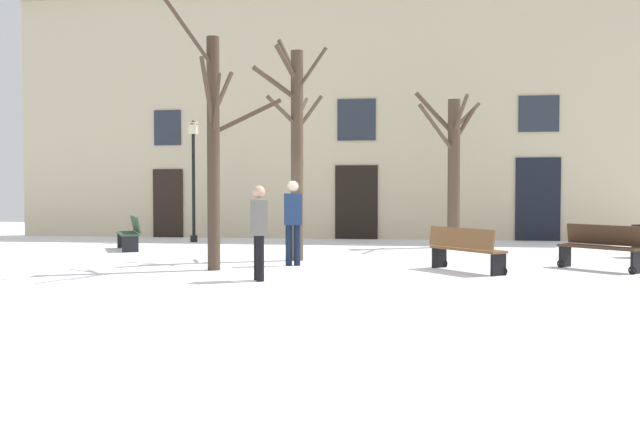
% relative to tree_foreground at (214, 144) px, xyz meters
% --- Properties ---
extents(ground_plane, '(36.06, 36.06, 0.00)m').
position_rel_tree_foreground_xyz_m(ground_plane, '(1.89, 0.22, -2.57)').
color(ground_plane, white).
extents(building_facade, '(22.54, 0.60, 8.38)m').
position_rel_tree_foreground_xyz_m(building_facade, '(1.90, 9.40, 1.67)').
color(building_facade, beige).
rests_on(building_facade, ground).
extents(tree_foreground, '(1.99, 2.22, 5.33)m').
position_rel_tree_foreground_xyz_m(tree_foreground, '(0.00, 0.00, 0.00)').
color(tree_foreground, '#423326').
rests_on(tree_foreground, ground).
extents(tree_right_of_center, '(1.89, 2.04, 4.37)m').
position_rel_tree_foreground_xyz_m(tree_right_of_center, '(5.05, 6.34, -0.28)').
color(tree_right_of_center, '#4C3D2D').
rests_on(tree_right_of_center, ground).
extents(tree_center, '(1.65, 1.88, 5.20)m').
position_rel_tree_foreground_xyz_m(tree_center, '(1.32, 2.16, 0.11)').
color(tree_center, '#4C3D2D').
rests_on(tree_center, ground).
extents(streetlamp, '(0.30, 0.30, 3.73)m').
position_rel_tree_foreground_xyz_m(streetlamp, '(-2.72, 7.24, -0.28)').
color(streetlamp, black).
rests_on(streetlamp, ground).
extents(bench_near_center_tree, '(1.48, 1.65, 0.89)m').
position_rel_tree_foreground_xyz_m(bench_near_center_tree, '(5.04, 0.41, -2.10)').
color(bench_near_center_tree, brown).
rests_on(bench_near_center_tree, ground).
extents(bench_back_to_back_right, '(1.54, 1.48, 0.92)m').
position_rel_tree_foreground_xyz_m(bench_back_to_back_right, '(7.79, 1.07, -2.09)').
color(bench_back_to_back_right, '#3D2819').
rests_on(bench_back_to_back_right, ground).
extents(bench_by_litter_bin, '(1.19, 1.67, 0.90)m').
position_rel_tree_foreground_xyz_m(bench_by_litter_bin, '(-3.57, 4.31, -2.11)').
color(bench_by_litter_bin, '#2D4C33').
rests_on(bench_by_litter_bin, ground).
extents(person_near_bench, '(0.37, 0.44, 1.72)m').
position_rel_tree_foreground_xyz_m(person_near_bench, '(1.26, -1.53, -1.61)').
color(person_near_bench, black).
rests_on(person_near_bench, ground).
extents(person_by_shop_door, '(0.42, 0.29, 1.82)m').
position_rel_tree_foreground_xyz_m(person_by_shop_door, '(1.44, 1.03, -1.54)').
color(person_by_shop_door, black).
rests_on(person_by_shop_door, ground).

